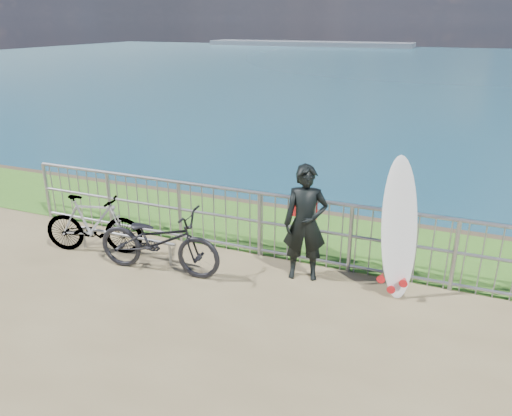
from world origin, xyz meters
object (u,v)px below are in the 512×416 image
at_px(surfer, 305,223).
at_px(bicycle_near, 159,241).
at_px(bicycle_far, 93,224).
at_px(surfboard, 399,234).

height_order(surfer, bicycle_near, surfer).
distance_m(bicycle_near, bicycle_far, 1.41).
xyz_separation_m(surfer, surfboard, (1.33, 0.04, 0.04)).
distance_m(surfer, surfboard, 1.33).
bearing_deg(bicycle_far, surfer, -97.40).
bearing_deg(bicycle_far, surfboard, -99.16).
height_order(surfer, bicycle_far, surfer).
distance_m(surfboard, bicycle_far, 4.90).
bearing_deg(bicycle_far, bicycle_near, -113.17).
height_order(surfboard, bicycle_near, surfboard).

